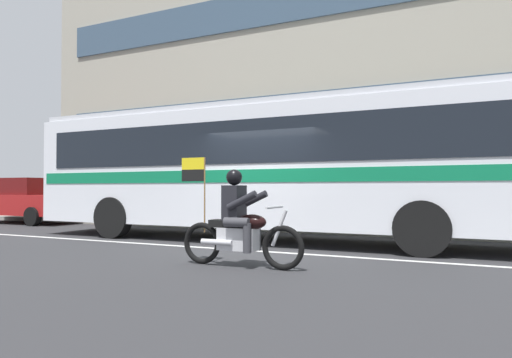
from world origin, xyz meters
The scene contains 8 objects.
ground_plane centered at (0.00, 0.00, 0.00)m, with size 60.00×60.00×0.00m, color #2B2B2D.
sidewalk_curb centered at (0.00, 5.10, 0.07)m, with size 28.00×3.80×0.15m, color gray.
lane_center_stripe centered at (0.00, -0.60, 0.00)m, with size 26.60×0.14×0.01m, color silver.
office_building_facade centered at (0.00, 7.39, 5.86)m, with size 28.00×0.89×11.70m.
transit_bus centered at (-0.21, 1.19, 1.88)m, with size 12.70×2.64×3.22m.
motorcycle_with_rider centered at (0.76, -2.40, 0.67)m, with size 2.20×0.64×1.78m.
parked_sedan_curbside centered at (-10.66, 2.58, 0.85)m, with size 4.28×1.91×1.64m.
fire_hydrant centered at (-5.42, 4.04, 0.52)m, with size 0.22×0.30×0.75m.
Camera 1 is at (4.21, -8.94, 1.25)m, focal length 32.33 mm.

